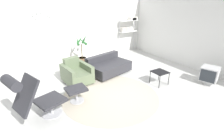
# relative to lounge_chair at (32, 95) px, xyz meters

# --- Properties ---
(ground_plane) EXTENTS (12.00, 12.00, 0.00)m
(ground_plane) POSITION_rel_lounge_chair_xyz_m (2.10, 0.17, -0.66)
(ground_plane) COLOR silver
(wall_back) EXTENTS (12.00, 0.09, 2.80)m
(wall_back) POSITION_rel_lounge_chair_xyz_m (2.10, 3.37, 0.74)
(wall_back) COLOR silver
(wall_back) RESTS_ON ground_plane
(wall_right) EXTENTS (0.06, 12.00, 2.80)m
(wall_right) POSITION_rel_lounge_chair_xyz_m (5.54, 0.17, 0.74)
(wall_right) COLOR silver
(wall_right) RESTS_ON ground_plane
(round_rug) EXTENTS (2.58, 2.58, 0.01)m
(round_rug) POSITION_rel_lounge_chair_xyz_m (1.88, 0.07, -0.66)
(round_rug) COLOR #BCB29E
(round_rug) RESTS_ON ground_plane
(lounge_chair) EXTENTS (1.16, 0.82, 1.15)m
(lounge_chair) POSITION_rel_lounge_chair_xyz_m (0.00, 0.00, 0.00)
(lounge_chair) COLOR #BCBCC1
(lounge_chair) RESTS_ON ground_plane
(ottoman) EXTENTS (0.50, 0.42, 0.38)m
(ottoman) POSITION_rel_lounge_chair_xyz_m (1.02, 0.31, -0.38)
(ottoman) COLOR #BCBCC1
(ottoman) RESTS_ON ground_plane
(armchair_red) EXTENTS (0.81, 0.96, 0.73)m
(armchair_red) POSITION_rel_lounge_chair_xyz_m (1.43, 1.32, -0.39)
(armchair_red) COLOR silver
(armchair_red) RESTS_ON ground_plane
(couch_low) EXTENTS (1.57, 1.18, 0.60)m
(couch_low) POSITION_rel_lounge_chair_xyz_m (2.65, 1.45, -0.43)
(couch_low) COLOR black
(couch_low) RESTS_ON ground_plane
(side_table) EXTENTS (0.43, 0.43, 0.41)m
(side_table) POSITION_rel_lounge_chair_xyz_m (3.52, -0.12, -0.29)
(side_table) COLOR black
(side_table) RESTS_ON ground_plane
(crt_television) EXTENTS (0.58, 0.59, 0.54)m
(crt_television) POSITION_rel_lounge_chair_xyz_m (4.81, -0.90, -0.37)
(crt_television) COLOR #B7B7B7
(crt_television) RESTS_ON ground_plane
(potted_plant) EXTENTS (0.42, 0.40, 1.18)m
(potted_plant) POSITION_rel_lounge_chair_xyz_m (2.24, 2.76, -0.23)
(potted_plant) COLOR brown
(potted_plant) RESTS_ON ground_plane
(shelf_unit) EXTENTS (0.93, 0.28, 1.82)m
(shelf_unit) POSITION_rel_lounge_chair_xyz_m (4.78, 3.13, 0.59)
(shelf_unit) COLOR #BCBCC1
(shelf_unit) RESTS_ON ground_plane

